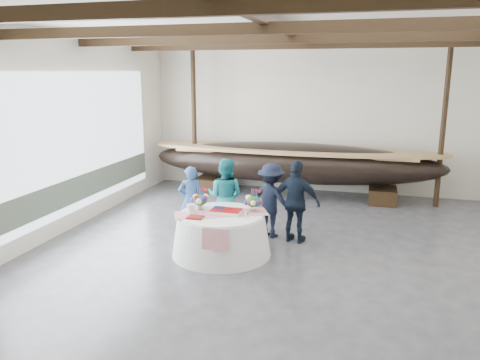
# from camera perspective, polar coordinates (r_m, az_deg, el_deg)

# --- Properties ---
(floor) EXTENTS (10.00, 12.00, 0.01)m
(floor) POSITION_cam_1_polar(r_m,az_deg,el_deg) (9.16, 4.06, -10.15)
(floor) COLOR #3D3D42
(floor) RESTS_ON ground
(wall_back) EXTENTS (10.00, 0.02, 4.50)m
(wall_back) POSITION_cam_1_polar(r_m,az_deg,el_deg) (14.41, 9.04, 7.54)
(wall_back) COLOR silver
(wall_back) RESTS_ON ground
(wall_front) EXTENTS (10.00, 0.02, 4.50)m
(wall_front) POSITION_cam_1_polar(r_m,az_deg,el_deg) (3.10, -18.71, -13.78)
(wall_front) COLOR silver
(wall_front) RESTS_ON ground
(wall_left) EXTENTS (0.02, 12.00, 4.50)m
(wall_left) POSITION_cam_1_polar(r_m,az_deg,el_deg) (10.68, -23.13, 4.73)
(wall_left) COLOR silver
(wall_left) RESTS_ON ground
(ceiling) EXTENTS (10.00, 12.00, 0.01)m
(ceiling) POSITION_cam_1_polar(r_m,az_deg,el_deg) (8.46, 4.58, 19.09)
(ceiling) COLOR white
(ceiling) RESTS_ON wall_back
(pavilion_structure) EXTENTS (9.80, 11.76, 4.50)m
(pavilion_structure) POSITION_cam_1_polar(r_m,az_deg,el_deg) (9.26, 5.58, 15.47)
(pavilion_structure) COLOR black
(pavilion_structure) RESTS_ON ground
(open_bay) EXTENTS (0.03, 7.00, 3.20)m
(open_bay) POSITION_cam_1_polar(r_m,az_deg,el_deg) (11.50, -19.67, 3.41)
(open_bay) COLOR silver
(open_bay) RESTS_ON ground
(longboat_display) EXTENTS (8.54, 1.71, 1.60)m
(longboat_display) POSITION_cam_1_polar(r_m,az_deg,el_deg) (13.69, 6.43, 2.14)
(longboat_display) COLOR black
(longboat_display) RESTS_ON ground
(banquet_table) EXTENTS (1.99, 1.99, 0.85)m
(banquet_table) POSITION_cam_1_polar(r_m,az_deg,el_deg) (9.47, -2.28, -6.57)
(banquet_table) COLOR silver
(banquet_table) RESTS_ON ground
(tabletop_items) EXTENTS (1.90, 1.26, 0.40)m
(tabletop_items) POSITION_cam_1_polar(r_m,az_deg,el_deg) (9.45, -2.18, -2.94)
(tabletop_items) COLOR #B51224
(tabletop_items) RESTS_ON banquet_table
(guest_woman_blue) EXTENTS (0.68, 0.60, 1.56)m
(guest_woman_blue) POSITION_cam_1_polar(r_m,az_deg,el_deg) (10.62, -6.01, -2.44)
(guest_woman_blue) COLOR navy
(guest_woman_blue) RESTS_ON ground
(guest_woman_teal) EXTENTS (0.89, 0.71, 1.74)m
(guest_woman_teal) POSITION_cam_1_polar(r_m,az_deg,el_deg) (10.52, -1.82, -2.00)
(guest_woman_teal) COLOR teal
(guest_woman_teal) RESTS_ON ground
(guest_man_left) EXTENTS (1.21, 0.91, 1.67)m
(guest_man_left) POSITION_cam_1_polar(r_m,az_deg,el_deg) (10.36, 3.80, -2.48)
(guest_man_left) COLOR black
(guest_man_left) RESTS_ON ground
(guest_man_right) EXTENTS (1.12, 0.66, 1.79)m
(guest_man_right) POSITION_cam_1_polar(r_m,az_deg,el_deg) (10.05, 6.88, -2.67)
(guest_man_right) COLOR black
(guest_man_right) RESTS_ON ground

